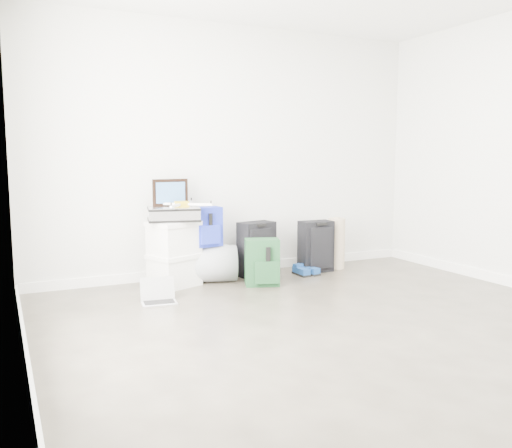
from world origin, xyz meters
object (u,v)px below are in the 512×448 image
boxes_stack (174,254)px  laptop (158,297)px  carry_on (316,246)px  duffel_bag (207,264)px  large_suitcase (257,249)px  briefcase (174,214)px

boxes_stack → laptop: bearing=-143.2°
laptop → carry_on: bearing=22.2°
duffel_bag → carry_on: (1.30, -0.05, 0.10)m
carry_on → large_suitcase: bearing=177.0°
briefcase → large_suitcase: briefcase is taller
laptop → duffel_bag: bearing=47.7°
briefcase → laptop: bearing=-108.4°
boxes_stack → briefcase: size_ratio=1.34×
large_suitcase → boxes_stack: bearing=170.7°
boxes_stack → large_suitcase: (0.94, 0.05, -0.03)m
large_suitcase → duffel_bag: bearing=169.6°
duffel_bag → large_suitcase: (0.59, 0.02, 0.11)m
large_suitcase → carry_on: bearing=-17.5°
laptop → large_suitcase: bearing=32.4°
boxes_stack → duffel_bag: boxes_stack is taller
large_suitcase → laptop: size_ratio=1.79×
briefcase → carry_on: (1.65, -0.02, -0.44)m
boxes_stack → carry_on: boxes_stack is taller
carry_on → briefcase: bearing=-178.4°
briefcase → boxes_stack: bearing=0.0°
large_suitcase → carry_on: (0.71, -0.07, -0.01)m
boxes_stack → duffel_bag: 0.38m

